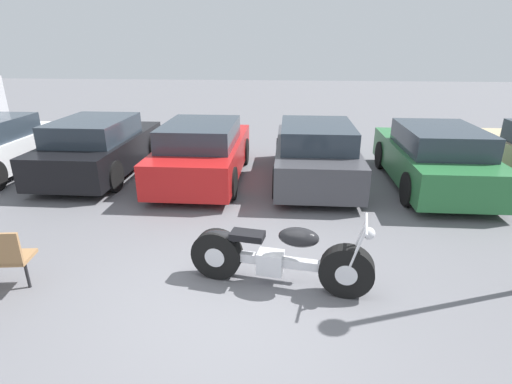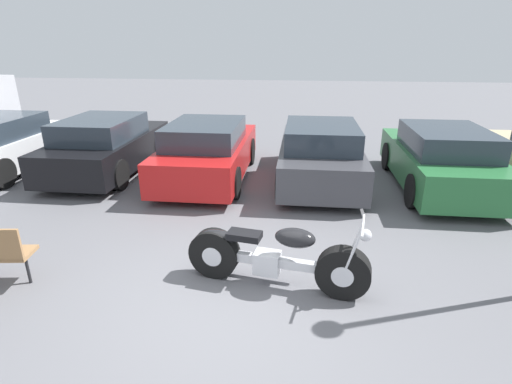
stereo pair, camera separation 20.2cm
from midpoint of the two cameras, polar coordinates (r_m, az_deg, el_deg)
ground_plane at (r=5.19m, az=-2.99°, el=-15.45°), size 60.00×60.00×0.00m
motorcycle at (r=5.29m, az=3.68°, el=-9.33°), size 2.42×0.84×1.04m
parked_car_white at (r=11.68m, az=-32.00°, el=5.73°), size 1.84×4.07×1.37m
parked_car_black at (r=10.46m, az=-20.05°, el=6.22°), size 1.84×4.07×1.37m
parked_car_red at (r=9.37m, az=-6.29°, el=5.77°), size 1.84×4.07×1.37m
parked_car_dark_grey at (r=9.24m, az=9.75°, el=5.39°), size 1.84×4.07×1.37m
parked_car_green at (r=9.60m, az=25.43°, el=4.22°), size 1.84×4.07×1.37m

